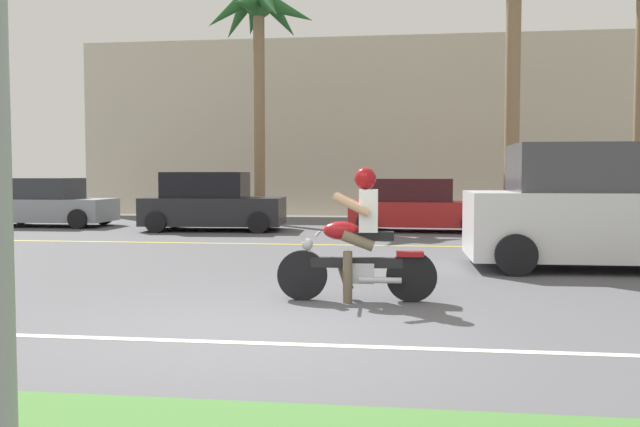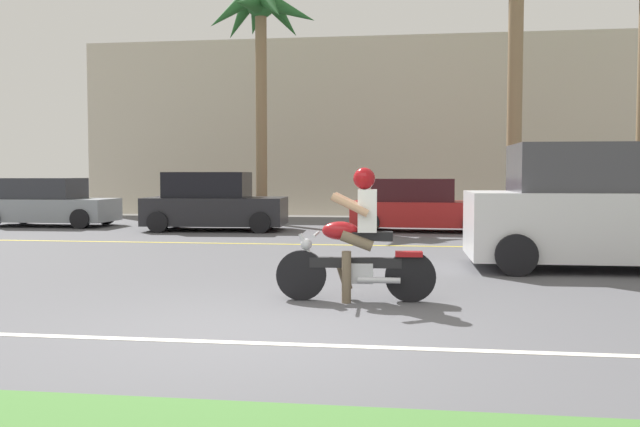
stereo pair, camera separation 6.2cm
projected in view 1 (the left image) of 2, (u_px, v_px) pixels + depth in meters
ground at (311, 285)px, 9.70m from camera, size 56.00×30.00×0.04m
lane_line_near at (256, 343)px, 6.28m from camera, size 50.40×0.12×0.01m
lane_line_far at (346, 245)px, 14.99m from camera, size 50.40×0.12×0.01m
motorcyclist at (358, 245)px, 8.35m from camera, size 1.94×0.63×1.62m
suv_nearby at (611, 209)px, 11.19m from camera, size 4.72×2.20×2.03m
parked_car_0 at (46, 204)px, 20.46m from camera, size 3.78×1.91×1.43m
parked_car_1 at (212, 203)px, 18.97m from camera, size 3.90×2.22×1.60m
parked_car_2 at (418, 207)px, 18.62m from camera, size 3.80×1.95×1.42m
palm_tree_0 at (258, 21)px, 21.48m from camera, size 3.62×3.64×7.57m
building_far at (356, 130)px, 27.43m from camera, size 20.83×4.00×6.61m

